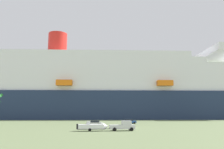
# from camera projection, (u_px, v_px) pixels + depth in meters

# --- Properties ---
(ground_plane) EXTENTS (600.00, 600.00, 0.00)m
(ground_plane) POSITION_uv_depth(u_px,v_px,m) (123.00, 122.00, 90.35)
(ground_plane) COLOR #66754C
(cruise_ship) EXTENTS (261.10, 34.05, 55.30)m
(cruise_ship) POSITION_uv_depth(u_px,v_px,m) (115.00, 92.00, 133.47)
(cruise_ship) COLOR #1E2D4C
(cruise_ship) RESTS_ON ground_plane
(pickup_truck) EXTENTS (5.73, 2.60, 2.20)m
(pickup_truck) POSITION_uv_depth(u_px,v_px,m) (123.00, 126.00, 51.65)
(pickup_truck) COLOR silver
(pickup_truck) RESTS_ON ground_plane
(small_boat_on_trailer) EXTENTS (7.82, 2.24, 2.15)m
(small_boat_on_trailer) POSITION_uv_depth(u_px,v_px,m) (94.00, 127.00, 50.94)
(small_boat_on_trailer) COLOR #595960
(small_boat_on_trailer) RESTS_ON ground_plane
(parked_car_silver_sedan) EXTENTS (4.73, 2.55, 1.58)m
(parked_car_silver_sedan) POSITION_uv_depth(u_px,v_px,m) (95.00, 123.00, 68.78)
(parked_car_silver_sedan) COLOR silver
(parked_car_silver_sedan) RESTS_ON ground_plane
(parked_car_blue_suv) EXTENTS (4.61, 2.76, 1.58)m
(parked_car_blue_suv) POSITION_uv_depth(u_px,v_px,m) (130.00, 121.00, 80.38)
(parked_car_blue_suv) COLOR #264C99
(parked_car_blue_suv) RESTS_ON ground_plane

